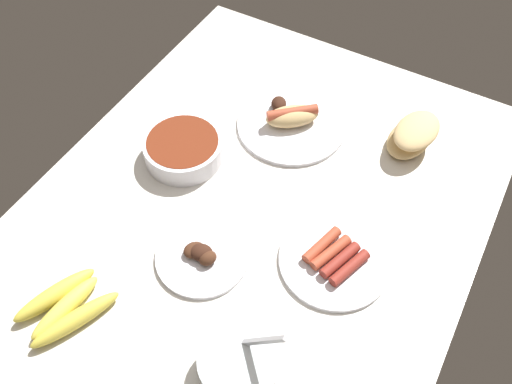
# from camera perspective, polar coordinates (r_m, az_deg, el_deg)

# --- Properties ---
(ground_plane) EXTENTS (1.20, 0.90, 0.03)m
(ground_plane) POSITION_cam_1_polar(r_m,az_deg,el_deg) (1.15, -0.71, -3.00)
(ground_plane) COLOR silver
(bowl_chili) EXTENTS (0.18, 0.18, 0.05)m
(bowl_chili) POSITION_cam_1_polar(r_m,az_deg,el_deg) (1.23, -7.58, 4.54)
(bowl_chili) COLOR white
(bowl_chili) RESTS_ON ground_plane
(plate_hotdog_assembled) EXTENTS (0.26, 0.26, 0.06)m
(plate_hotdog_assembled) POSITION_cam_1_polar(r_m,az_deg,el_deg) (1.30, 3.70, 7.46)
(plate_hotdog_assembled) COLOR white
(plate_hotdog_assembled) RESTS_ON ground_plane
(plate_grilled_meat) EXTENTS (0.19, 0.19, 0.04)m
(plate_grilled_meat) POSITION_cam_1_polar(r_m,az_deg,el_deg) (1.09, -5.66, -6.61)
(plate_grilled_meat) COLOR white
(plate_grilled_meat) RESTS_ON ground_plane
(plate_sausages) EXTENTS (0.22, 0.22, 0.03)m
(plate_sausages) POSITION_cam_1_polar(r_m,az_deg,el_deg) (1.09, 8.21, -6.95)
(plate_sausages) COLOR white
(plate_sausages) RESTS_ON ground_plane
(banana_bunch) EXTENTS (0.19, 0.16, 0.04)m
(banana_bunch) POSITION_cam_1_polar(r_m,az_deg,el_deg) (1.08, -19.30, -11.23)
(banana_bunch) COLOR gold
(banana_bunch) RESTS_ON ground_plane
(bowl_coleslaw) EXTENTS (0.14, 0.14, 0.15)m
(bowl_coleslaw) POSITION_cam_1_polar(r_m,az_deg,el_deg) (0.97, -1.77, -17.54)
(bowl_coleslaw) COLOR silver
(bowl_coleslaw) RESTS_ON ground_plane
(bread_stack) EXTENTS (0.15, 0.12, 0.07)m
(bread_stack) POSITION_cam_1_polar(r_m,az_deg,el_deg) (1.29, 16.06, 5.76)
(bread_stack) COLOR tan
(bread_stack) RESTS_ON ground_plane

